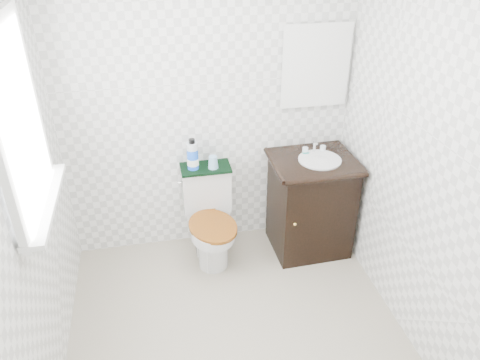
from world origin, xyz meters
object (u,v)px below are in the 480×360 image
object	(u,v)px
vanity	(311,202)
trash_bin	(213,252)
toilet	(209,220)
cup	(213,162)
mouthwash_bottle	(193,155)

from	to	relation	value
vanity	trash_bin	bearing A→B (deg)	-172.70
toilet	cup	size ratio (longest dim) A/B	7.42
trash_bin	cup	xyz separation A→B (m)	(0.06, 0.26, 0.65)
toilet	vanity	world-z (taller)	vanity
toilet	vanity	bearing A→B (deg)	-4.83
toilet	trash_bin	bearing A→B (deg)	-90.00
vanity	mouthwash_bottle	xyz separation A→B (m)	(-0.90, 0.18, 0.42)
vanity	cup	world-z (taller)	vanity
vanity	cup	distance (m)	0.85
trash_bin	mouthwash_bottle	size ratio (longest dim) A/B	1.12
trash_bin	cup	world-z (taller)	cup
mouthwash_bottle	toilet	bearing A→B (deg)	-49.88
mouthwash_bottle	cup	bearing A→B (deg)	-8.41
toilet	cup	world-z (taller)	cup
vanity	trash_bin	world-z (taller)	vanity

